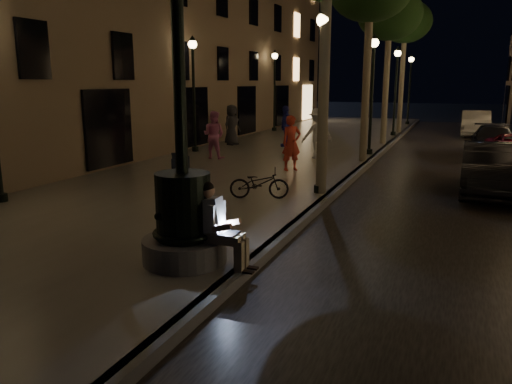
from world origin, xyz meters
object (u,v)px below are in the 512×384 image
at_px(seated_man_laptop, 217,223).
at_px(pedestrian_red, 291,143).
at_px(lamp_curb_c, 396,80).
at_px(lamp_curb_d, 410,80).
at_px(car_fifth, 476,123).
at_px(bicycle, 259,183).
at_px(pedestrian_white, 317,133).
at_px(tree_far, 405,23).
at_px(lamp_left_c, 275,80).
at_px(pedestrian_pink, 214,135).
at_px(lamp_curb_a, 322,78).
at_px(tree_third, 390,16).
at_px(lamp_left_b, 193,79).
at_px(pedestrian_dark, 232,125).
at_px(lamp_curb_b, 373,79).
at_px(car_second, 490,169).
at_px(car_rear, 493,141).
at_px(fountain_lamppost, 183,202).
at_px(stroller, 181,164).
at_px(pedestrian_blue, 286,126).

relative_size(seated_man_laptop, pedestrian_red, 0.75).
xyz_separation_m(lamp_curb_c, lamp_curb_d, (0.00, 8.00, 0.00)).
distance_m(seated_man_laptop, car_fifth, 25.77).
height_order(seated_man_laptop, bicycle, seated_man_laptop).
bearing_deg(pedestrian_white, tree_far, -135.90).
distance_m(seated_man_laptop, lamp_left_c, 23.21).
distance_m(car_fifth, pedestrian_pink, 17.82).
bearing_deg(lamp_curb_a, lamp_left_c, 113.93).
xyz_separation_m(tree_far, lamp_curb_d, (-0.08, 6.00, -3.20)).
xyz_separation_m(tree_third, pedestrian_pink, (-5.41, -7.55, -5.02)).
bearing_deg(pedestrian_pink, car_fifth, -121.71).
distance_m(lamp_curb_a, pedestrian_red, 4.11).
height_order(pedestrian_white, bicycle, pedestrian_white).
bearing_deg(pedestrian_pink, pedestrian_white, -155.88).
distance_m(seated_man_laptop, lamp_left_b, 14.09).
bearing_deg(pedestrian_dark, lamp_curb_b, -76.03).
bearing_deg(lamp_left_c, seated_man_laptop, -72.32).
bearing_deg(tree_third, lamp_curb_b, -90.00).
distance_m(lamp_left_b, car_second, 12.19).
xyz_separation_m(car_second, bicycle, (-5.55, -3.80, -0.12)).
bearing_deg(tree_third, car_rear, -11.69).
relative_size(tree_far, lamp_left_b, 1.56).
bearing_deg(lamp_left_c, fountain_lamppost, -73.78).
bearing_deg(lamp_curb_a, car_rear, 66.29).
bearing_deg(tree_far, pedestrian_white, -98.44).
height_order(car_second, pedestrian_dark, pedestrian_dark).
xyz_separation_m(seated_man_laptop, lamp_curb_d, (0.09, 30.00, 2.31)).
height_order(lamp_curb_d, lamp_left_b, same).
xyz_separation_m(lamp_curb_a, lamp_curb_b, (0.00, 8.00, 0.00)).
distance_m(tree_far, stroller, 19.29).
xyz_separation_m(lamp_curb_d, car_rear, (4.83, -13.00, -2.60)).
bearing_deg(lamp_left_b, tree_third, 40.20).
height_order(lamp_curb_a, lamp_curb_b, same).
bearing_deg(pedestrian_white, lamp_curb_a, 68.31).
bearing_deg(lamp_curb_c, lamp_curb_a, -90.00).
xyz_separation_m(pedestrian_red, pedestrian_white, (0.09, 2.97, 0.05)).
distance_m(lamp_left_b, car_rear, 13.19).
bearing_deg(lamp_curb_d, lamp_curb_c, -90.00).
bearing_deg(car_fifth, lamp_curb_c, -141.84).
height_order(tree_third, pedestrian_pink, tree_third).
distance_m(tree_third, bicycle, 14.43).
height_order(car_rear, pedestrian_dark, pedestrian_dark).
xyz_separation_m(car_second, car_rear, (0.52, 8.46, -0.08)).
height_order(tree_far, lamp_curb_a, tree_far).
xyz_separation_m(lamp_curb_c, pedestrian_blue, (-4.02, -6.97, -2.10)).
distance_m(lamp_curb_d, stroller, 24.40).
bearing_deg(lamp_curb_c, pedestrian_white, -99.65).
height_order(lamp_curb_a, car_rear, lamp_curb_a).
distance_m(seated_man_laptop, pedestrian_blue, 15.54).
xyz_separation_m(seated_man_laptop, lamp_curb_c, (0.09, 22.00, 2.31)).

